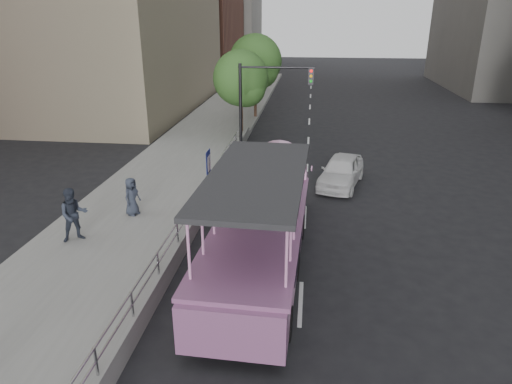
% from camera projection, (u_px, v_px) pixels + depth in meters
% --- Properties ---
extents(ground, '(160.00, 160.00, 0.00)m').
position_uv_depth(ground, '(272.00, 265.00, 14.95)').
color(ground, black).
extents(sidewalk, '(5.50, 80.00, 0.30)m').
position_uv_depth(sidewalk, '(182.00, 163.00, 24.78)').
color(sidewalk, gray).
rests_on(sidewalk, ground).
extents(kerb_wall, '(0.24, 30.00, 0.36)m').
position_uv_depth(kerb_wall, '(193.00, 222.00, 16.97)').
color(kerb_wall, gray).
rests_on(kerb_wall, sidewalk).
extents(guardrail, '(0.07, 22.00, 0.71)m').
position_uv_depth(guardrail, '(192.00, 205.00, 16.73)').
color(guardrail, '#AEAEB2').
rests_on(guardrail, kerb_wall).
extents(duck_boat, '(2.93, 10.61, 3.50)m').
position_uv_depth(duck_boat, '(263.00, 222.00, 14.98)').
color(duck_boat, black).
rests_on(duck_boat, ground).
extents(car, '(2.72, 4.52, 1.44)m').
position_uv_depth(car, '(341.00, 171.00, 21.76)').
color(car, silver).
rests_on(car, ground).
extents(pedestrian_mid, '(1.18, 1.13, 1.92)m').
position_uv_depth(pedestrian_mid, '(74.00, 215.00, 15.65)').
color(pedestrian_mid, '#2B313F').
rests_on(pedestrian_mid, sidewalk).
extents(pedestrian_far, '(0.71, 0.87, 1.52)m').
position_uv_depth(pedestrian_far, '(132.00, 196.00, 17.78)').
color(pedestrian_far, '#2B313F').
rests_on(pedestrian_far, sidewalk).
extents(parking_sign, '(0.09, 0.67, 2.95)m').
position_uv_depth(parking_sign, '(209.00, 179.00, 17.35)').
color(parking_sign, black).
rests_on(parking_sign, ground).
extents(traffic_signal, '(4.20, 0.32, 5.20)m').
position_uv_depth(traffic_signal, '(261.00, 95.00, 25.43)').
color(traffic_signal, black).
rests_on(traffic_signal, ground).
extents(street_tree_near, '(3.52, 3.52, 5.72)m').
position_uv_depth(street_tree_near, '(242.00, 81.00, 28.67)').
color(street_tree_near, '#39241A').
rests_on(street_tree_near, ground).
extents(street_tree_far, '(3.97, 3.97, 6.45)m').
position_uv_depth(street_tree_far, '(257.00, 63.00, 34.02)').
color(street_tree_far, '#39241A').
rests_on(street_tree_far, ground).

